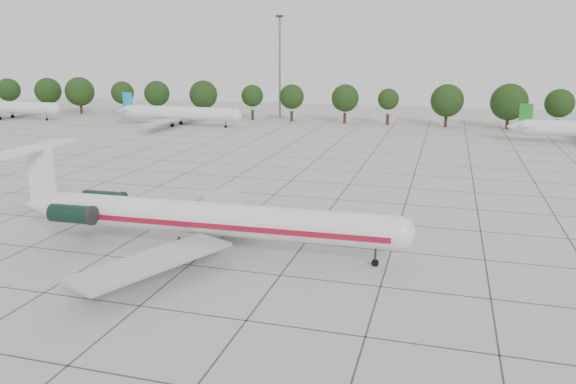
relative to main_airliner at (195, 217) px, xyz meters
name	(u,v)px	position (x,y,z in m)	size (l,w,h in m)	color
ground	(305,243)	(9.02, 4.41, -3.09)	(260.00, 260.00, 0.00)	#B9B9B1
apron_joints	(336,202)	(9.02, 19.41, -3.08)	(170.00, 170.00, 0.02)	#383838
main_airliner	(195,217)	(0.00, 0.00, 0.00)	(37.37, 29.36, 8.76)	silver
bg_airliner_a	(8,108)	(-86.27, 74.09, -0.18)	(28.24, 27.20, 7.40)	silver
bg_airliner_b	(179,113)	(-38.60, 74.26, -0.18)	(28.24, 27.20, 7.40)	silver
tree_line	(345,98)	(-2.66, 89.41, 2.89)	(249.86, 8.44, 10.22)	#332114
floodlight_mast	(280,61)	(-20.98, 96.41, 11.19)	(1.60, 1.60, 25.45)	slate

